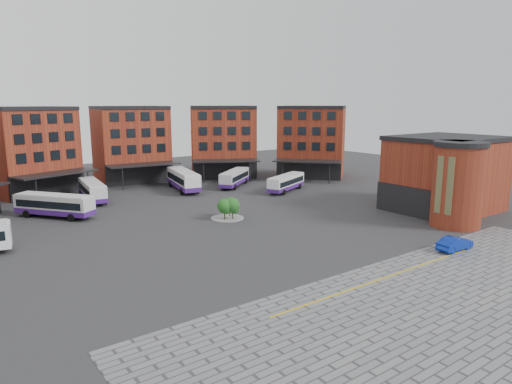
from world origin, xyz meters
TOP-DOWN VIEW (x-y plane):
  - ground at (0.00, 0.00)m, footprint 160.00×160.00m
  - paving_zone at (2.00, -22.00)m, footprint 50.00×22.00m
  - yellow_line at (2.00, -14.00)m, footprint 26.00×0.15m
  - main_building at (-4.77, 38.25)m, footprint 94.14×42.48m
  - east_building at (28.70, -3.06)m, footprint 17.40×15.40m
  - tree_island at (2.03, 11.54)m, footprint 4.40×4.40m
  - bus_b at (-16.44, 26.26)m, footprint 8.81×10.48m
  - bus_c at (-9.07, 34.06)m, footprint 3.81×11.23m
  - bus_d at (6.66, 33.70)m, footprint 5.36×12.74m
  - bus_e at (16.06, 31.46)m, footprint 9.79×8.40m
  - bus_f at (20.67, 22.12)m, footprint 10.19×6.27m
  - blue_car at (14.07, -13.33)m, footprint 4.58×1.72m

SIDE VIEW (x-z plane):
  - ground at x=0.00m, z-range 0.00..0.00m
  - paving_zone at x=2.00m, z-range 0.00..0.02m
  - yellow_line at x=2.00m, z-range 0.02..0.04m
  - blue_car at x=14.07m, z-range 0.00..1.49m
  - bus_f at x=20.67m, z-range 0.12..2.97m
  - bus_e at x=16.06m, z-range 0.12..3.09m
  - tree_island at x=2.03m, z-range 0.20..3.14m
  - bus_c at x=-9.07m, z-range 0.13..3.23m
  - bus_b at x=-16.44m, z-range 0.13..3.29m
  - bus_d at x=6.66m, z-range 0.15..3.65m
  - east_building at x=28.70m, z-range -0.01..10.59m
  - main_building at x=-4.77m, z-range -0.07..14.53m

